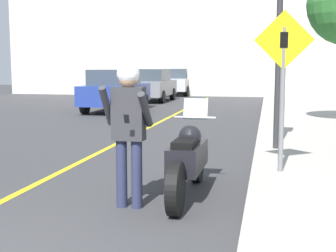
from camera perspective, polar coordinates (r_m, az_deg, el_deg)
The scene contains 9 objects.
road_center_line at distance 9.91m, azimuth -8.41°, elevation -3.21°, with size 0.12×36.00×0.01m.
building_backdrop at distance 29.40m, azimuth 6.69°, elevation 12.74°, with size 28.00×1.20×9.29m.
motorcycle at distance 6.44m, azimuth 2.45°, elevation -4.13°, with size 0.62×2.38×1.31m.
person_biker at distance 5.85m, azimuth -4.84°, elevation 0.94°, with size 0.59×0.49×1.84m.
crossing_sign at distance 7.47m, azimuth 13.83°, elevation 5.97°, with size 0.91×0.08×2.50m.
traffic_light at distance 9.69m, azimuth 13.47°, elevation 13.35°, with size 0.26×0.30×3.91m.
parked_car_blue at distance 19.06m, azimuth -6.40°, elevation 4.37°, with size 1.88×4.20×1.68m.
parked_car_grey at distance 24.52m, azimuth -1.96°, elevation 5.03°, with size 1.88×4.20×1.68m.
parked_car_silver at distance 29.98m, azimuth 1.10°, elevation 5.42°, with size 1.88×4.20×1.68m.
Camera 1 is at (2.84, -3.12, 1.78)m, focal length 50.00 mm.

